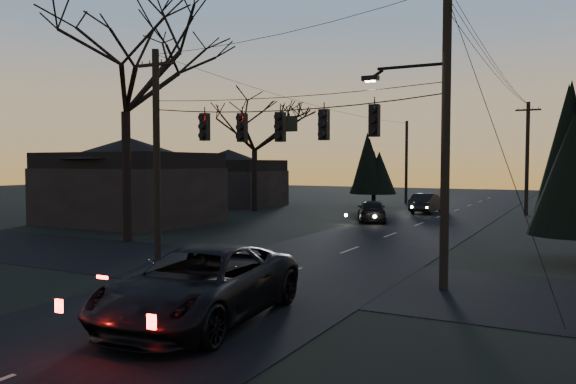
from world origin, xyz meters
The scene contains 16 objects.
ground_plane centered at (0.00, 0.00, 0.00)m, with size 160.00×160.00×0.00m, color black.
main_road centered at (0.00, 20.00, 0.01)m, with size 8.00×120.00×0.02m, color black.
cross_road centered at (0.00, 10.00, 0.01)m, with size 60.00×7.00×0.02m, color black.
utility_pole_right centered at (5.50, 10.00, 0.00)m, with size 5.00×0.30×10.00m, color black, non-canonical shape.
utility_pole_left centered at (-6.00, 10.00, 0.00)m, with size 1.80×0.30×8.50m, color black, non-canonical shape.
utility_pole_far_r centered at (5.50, 38.00, 0.00)m, with size 1.80×0.30×8.50m, color black, non-canonical shape.
utility_pole_far_l centered at (-6.00, 46.00, 0.00)m, with size 0.30×0.30×8.00m, color black, non-canonical shape.
span_signal_assembly centered at (-0.24, 10.00, 5.29)m, with size 11.50×0.44×1.53m.
bare_tree_left centered at (-10.92, 13.41, 9.08)m, with size 9.84×9.84×12.99m.
bare_tree_dist centered at (-14.44, 31.50, 6.94)m, with size 7.33×7.33×9.93m.
evergreen_dist centered at (-7.30, 40.24, 3.61)m, with size 3.29×3.29×6.04m.
house_left_near centered at (-17.00, 20.00, 2.80)m, with size 10.00×8.00×5.60m.
house_left_far centered at (-20.00, 36.00, 2.60)m, with size 9.00×7.00×5.20m.
suv_near centered at (0.91, 3.65, 0.91)m, with size 3.02×6.55×1.82m, color black.
sedan_oncoming_a centered at (-3.20, 28.07, 0.76)m, with size 1.79×4.44×1.51m, color black.
sedan_oncoming_b centered at (-1.63, 36.64, 0.77)m, with size 1.63×4.66×1.54m, color black.
Camera 1 is at (9.30, -7.58, 3.97)m, focal length 35.00 mm.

